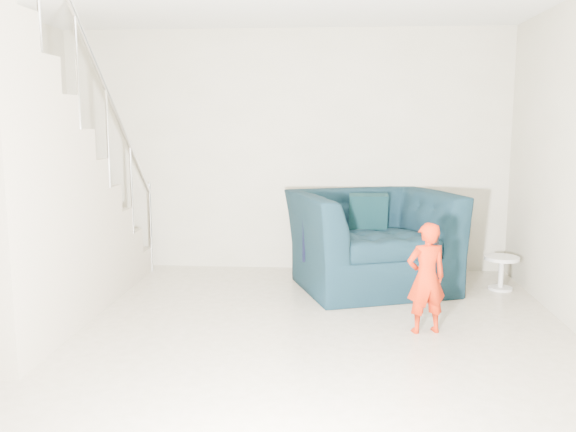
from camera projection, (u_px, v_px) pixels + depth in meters
The scene contains 10 objects.
floor at pixel (255, 358), 4.38m from camera, with size 5.50×5.50×0.00m, color gray.
back_wall at pixel (285, 151), 6.88m from camera, with size 5.00×5.00×0.00m, color #A29C84.
front_wall at pixel (108, 262), 1.46m from camera, with size 5.00×5.00×0.00m, color #A29C84.
armchair at pixel (371, 240), 6.19m from camera, with size 1.50×1.31×0.98m, color black.
toddler at pixel (426, 278), 4.85m from camera, with size 0.33×0.22×0.90m, color #A80905.
side_table at pixel (501, 267), 6.13m from camera, with size 0.34×0.34×0.34m.
staircase at pixel (17, 214), 4.92m from camera, with size 1.02×3.03×3.62m.
cushion at pixel (368, 212), 6.44m from camera, with size 0.40×0.11×0.38m, color black.
throw at pixel (306, 227), 6.25m from camera, with size 0.06×0.55×0.62m, color black.
phone at pixel (437, 237), 4.79m from camera, with size 0.02×0.05×0.10m, color black.
Camera 1 is at (0.53, -4.14, 1.68)m, focal length 38.00 mm.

